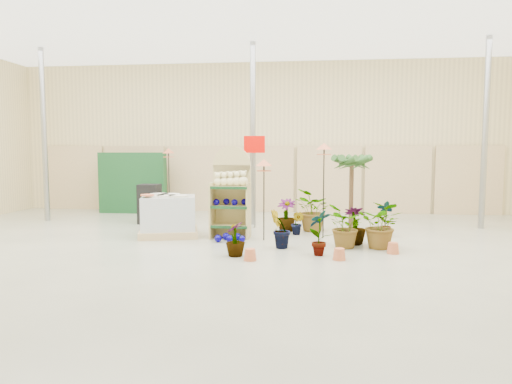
# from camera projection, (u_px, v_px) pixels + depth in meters

# --- Properties ---
(room) EXTENTS (15.20, 12.10, 4.70)m
(room) POSITION_uv_depth(u_px,v_px,m) (237.00, 132.00, 8.75)
(room) COLOR gray
(room) RESTS_ON ground
(display_shelf) EXTENTS (0.84, 0.56, 1.95)m
(display_shelf) POSITION_uv_depth(u_px,v_px,m) (231.00, 196.00, 9.74)
(display_shelf) COLOR tan
(display_shelf) RESTS_ON ground
(teddy_bears) EXTENTS (0.73, 0.20, 0.32)m
(teddy_bears) POSITION_uv_depth(u_px,v_px,m) (232.00, 180.00, 9.61)
(teddy_bears) COLOR #F6E9A6
(teddy_bears) RESTS_ON display_shelf
(gazing_balls_shelf) EXTENTS (0.72, 0.25, 0.14)m
(gazing_balls_shelf) POSITION_uv_depth(u_px,v_px,m) (230.00, 202.00, 9.64)
(gazing_balls_shelf) COLOR #050070
(gazing_balls_shelf) RESTS_ON display_shelf
(gazing_balls_floor) EXTENTS (0.63, 0.39, 0.15)m
(gazing_balls_floor) POSITION_uv_depth(u_px,v_px,m) (231.00, 238.00, 9.30)
(gazing_balls_floor) COLOR #050070
(gazing_balls_floor) RESTS_ON ground
(pallet_stack) EXTENTS (1.45, 1.30, 0.91)m
(pallet_stack) POSITION_uv_depth(u_px,v_px,m) (169.00, 216.00, 9.88)
(pallet_stack) COLOR tan
(pallet_stack) RESTS_ON ground
(charcoal_planters) EXTENTS (0.50, 0.50, 1.00)m
(charcoal_planters) POSITION_uv_depth(u_px,v_px,m) (150.00, 204.00, 11.64)
(charcoal_planters) COLOR black
(charcoal_planters) RESTS_ON ground
(trellis_stock) EXTENTS (2.00, 0.30, 1.80)m
(trellis_stock) POSITION_uv_depth(u_px,v_px,m) (133.00, 183.00, 13.53)
(trellis_stock) COLOR #13441E
(trellis_stock) RESTS_ON ground
(offer_sign) EXTENTS (0.50, 0.08, 2.20)m
(offer_sign) POSITION_uv_depth(u_px,v_px,m) (254.00, 163.00, 10.84)
(offer_sign) COLOR gray
(offer_sign) RESTS_ON ground
(bird_table_front) EXTENTS (0.34, 0.34, 1.68)m
(bird_table_front) POSITION_uv_depth(u_px,v_px,m) (264.00, 165.00, 9.31)
(bird_table_front) COLOR black
(bird_table_front) RESTS_ON ground
(bird_table_right) EXTENTS (0.34, 0.34, 2.01)m
(bird_table_right) POSITION_uv_depth(u_px,v_px,m) (324.00, 150.00, 9.50)
(bird_table_right) COLOR black
(bird_table_right) RESTS_ON ground
(bird_table_back) EXTENTS (0.34, 0.34, 1.92)m
(bird_table_back) POSITION_uv_depth(u_px,v_px,m) (169.00, 153.00, 12.58)
(bird_table_back) COLOR black
(bird_table_back) RESTS_ON ground
(palm) EXTENTS (0.70, 0.70, 1.87)m
(palm) POSITION_uv_depth(u_px,v_px,m) (352.00, 162.00, 10.27)
(palm) COLOR #4B331D
(palm) RESTS_ON ground
(potted_plant_1) EXTENTS (0.53, 0.52, 0.75)m
(potted_plant_1) POSITION_uv_depth(u_px,v_px,m) (280.00, 229.00, 8.62)
(potted_plant_1) COLOR #22481A
(potted_plant_1) RESTS_ON ground
(potted_plant_2) EXTENTS (0.73, 0.82, 0.84)m
(potted_plant_2) POSITION_uv_depth(u_px,v_px,m) (346.00, 226.00, 8.64)
(potted_plant_2) COLOR #22481A
(potted_plant_2) RESTS_ON ground
(potted_plant_3) EXTENTS (0.45, 0.45, 0.76)m
(potted_plant_3) POSITION_uv_depth(u_px,v_px,m) (355.00, 225.00, 9.03)
(potted_plant_3) COLOR #22481A
(potted_plant_3) RESTS_ON ground
(potted_plant_4) EXTENTS (0.43, 0.30, 0.79)m
(potted_plant_4) POSITION_uv_depth(u_px,v_px,m) (386.00, 218.00, 9.81)
(potted_plant_4) COLOR #22481A
(potted_plant_4) RESTS_ON ground
(potted_plant_5) EXTENTS (0.37, 0.35, 0.53)m
(potted_plant_5) POSITION_uv_depth(u_px,v_px,m) (298.00, 223.00, 10.03)
(potted_plant_5) COLOR #22481A
(potted_plant_5) RESTS_ON ground
(potted_plant_6) EXTENTS (1.03, 1.10, 0.98)m
(potted_plant_6) POSITION_uv_depth(u_px,v_px,m) (314.00, 210.00, 10.46)
(potted_plant_6) COLOR #22481A
(potted_plant_6) RESTS_ON ground
(potted_plant_7) EXTENTS (0.43, 0.43, 0.61)m
(potted_plant_7) POSITION_uv_depth(u_px,v_px,m) (235.00, 239.00, 7.99)
(potted_plant_7) COLOR #22481A
(potted_plant_7) RESTS_ON ground
(potted_plant_8) EXTENTS (0.52, 0.51, 0.83)m
(potted_plant_8) POSITION_uv_depth(u_px,v_px,m) (319.00, 232.00, 8.04)
(potted_plant_8) COLOR #22481A
(potted_plant_8) RESTS_ON ground
(potted_plant_10) EXTENTS (1.04, 0.98, 0.91)m
(potted_plant_10) POSITION_uv_depth(u_px,v_px,m) (382.00, 225.00, 8.61)
(potted_plant_10) COLOR #22481A
(potted_plant_10) RESTS_ON ground
(potted_plant_11) EXTENTS (0.46, 0.46, 0.75)m
(potted_plant_11) POSITION_uv_depth(u_px,v_px,m) (286.00, 215.00, 10.45)
(potted_plant_11) COLOR #22481A
(potted_plant_11) RESTS_ON ground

